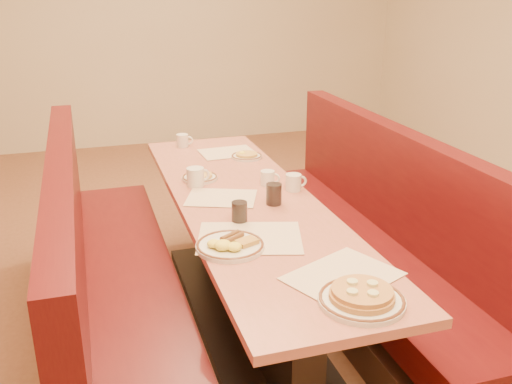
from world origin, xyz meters
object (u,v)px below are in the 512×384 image
object	(u,v)px
soda_tumbler_mid	(274,194)
booth_left	(108,288)
coffee_mug_c	(294,182)
coffee_mug_d	(183,140)
coffee_mug_a	(268,178)
soda_tumbler_near	(239,212)
diner_table	(248,266)
pancake_plate	(362,298)
booth_right	(370,250)
eggs_plate	(230,245)
coffee_mug_b	(196,177)

from	to	relation	value
soda_tumbler_mid	booth_left	bearing A→B (deg)	174.12
coffee_mug_c	coffee_mug_d	world-z (taller)	coffee_mug_c
coffee_mug_a	soda_tumbler_near	bearing A→B (deg)	-98.48
diner_table	pancake_plate	world-z (taller)	pancake_plate
booth_left	soda_tumbler_near	size ratio (longest dim) A/B	24.86
pancake_plate	coffee_mug_c	xyz separation A→B (m)	(0.18, 1.15, 0.02)
coffee_mug_d	booth_right	bearing A→B (deg)	-39.18
eggs_plate	coffee_mug_a	bearing A→B (deg)	60.23
diner_table	coffee_mug_b	world-z (taller)	coffee_mug_b
diner_table	soda_tumbler_mid	size ratio (longest dim) A/B	23.12
coffee_mug_b	soda_tumbler_near	xyz separation A→B (m)	(0.09, -0.55, -0.00)
diner_table	coffee_mug_c	distance (m)	0.51
diner_table	soda_tumbler_near	xyz separation A→B (m)	(-0.11, -0.25, 0.43)
coffee_mug_d	coffee_mug_c	bearing A→B (deg)	-55.35
coffee_mug_b	diner_table	bearing A→B (deg)	-71.26
soda_tumbler_near	coffee_mug_c	bearing A→B (deg)	39.56
soda_tumbler_near	eggs_plate	bearing A→B (deg)	-113.84
booth_right	soda_tumbler_mid	distance (m)	0.77
pancake_plate	soda_tumbler_mid	world-z (taller)	soda_tumbler_mid
pancake_plate	soda_tumbler_near	size ratio (longest dim) A/B	3.05
coffee_mug_a	coffee_mug_d	bearing A→B (deg)	133.12
booth_right	coffee_mug_a	world-z (taller)	booth_right
coffee_mug_c	soda_tumbler_mid	size ratio (longest dim) A/B	1.10
booth_right	eggs_plate	bearing A→B (deg)	-151.70
coffee_mug_b	coffee_mug_d	size ratio (longest dim) A/B	1.20
booth_left	pancake_plate	xyz separation A→B (m)	(0.83, -1.07, 0.41)
coffee_mug_a	coffee_mug_b	distance (m)	0.40
coffee_mug_a	soda_tumbler_near	size ratio (longest dim) A/B	1.05
booth_left	soda_tumbler_mid	distance (m)	0.96
booth_left	coffee_mug_b	size ratio (longest dim) A/B	18.56
eggs_plate	coffee_mug_b	xyz separation A→B (m)	(0.02, 0.82, 0.04)
booth_left	coffee_mug_d	distance (m)	1.33
booth_left	eggs_plate	xyz separation A→B (m)	(0.50, -0.52, 0.41)
pancake_plate	eggs_plate	xyz separation A→B (m)	(-0.33, 0.56, -0.01)
pancake_plate	eggs_plate	world-z (taller)	pancake_plate
coffee_mug_a	soda_tumbler_mid	distance (m)	0.28
coffee_mug_b	soda_tumbler_near	size ratio (longest dim) A/B	1.34
coffee_mug_d	soda_tumbler_near	size ratio (longest dim) A/B	1.12
booth_left	soda_tumbler_mid	bearing A→B (deg)	-5.88
booth_left	booth_right	size ratio (longest dim) A/B	1.00
coffee_mug_c	eggs_plate	bearing A→B (deg)	-131.64
coffee_mug_c	soda_tumbler_near	bearing A→B (deg)	-141.11
coffee_mug_b	eggs_plate	bearing A→B (deg)	-107.42
eggs_plate	pancake_plate	bearing A→B (deg)	-59.35
pancake_plate	coffee_mug_c	size ratio (longest dim) A/B	2.58
diner_table	coffee_mug_d	world-z (taller)	coffee_mug_d
booth_right	coffee_mug_c	xyz separation A→B (m)	(-0.45, 0.07, 0.44)
eggs_plate	coffee_mug_b	distance (m)	0.82
booth_right	coffee_mug_b	xyz separation A→B (m)	(-0.94, 0.30, 0.44)
booth_right	soda_tumbler_near	bearing A→B (deg)	-163.22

